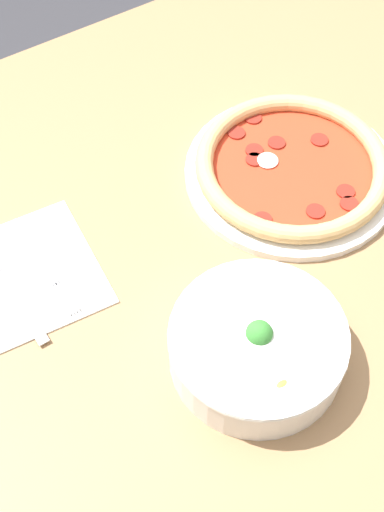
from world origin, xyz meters
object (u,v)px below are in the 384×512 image
object	(u,v)px
bowl	(258,344)
pizza	(292,168)
knife	(4,278)
fork	(42,264)

from	to	relation	value
bowl	pizza	bearing A→B (deg)	-135.40
pizza	bowl	distance (m)	0.30
bowl	knife	size ratio (longest dim) A/B	0.99
bowl	fork	size ratio (longest dim) A/B	1.19
pizza	bowl	bearing A→B (deg)	44.60
pizza	fork	distance (m)	0.38
fork	bowl	bearing A→B (deg)	29.64
pizza	bowl	xyz separation A→B (m)	(0.22, 0.21, 0.02)
pizza	knife	size ratio (longest dim) A/B	1.44
bowl	fork	distance (m)	0.31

